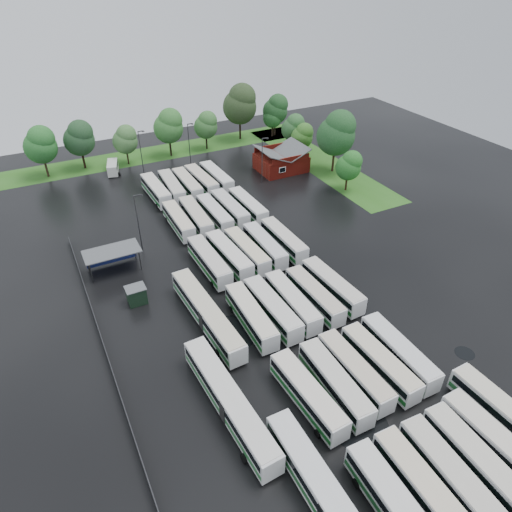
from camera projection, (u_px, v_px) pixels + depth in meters
name	position (u px, v px, depth m)	size (l,w,h in m)	color
ground	(284.00, 321.00, 60.27)	(160.00, 160.00, 0.00)	black
brick_building	(281.00, 162.00, 99.69)	(10.07, 8.60, 5.39)	maroon
wash_shed	(112.00, 253.00, 68.27)	(8.20, 4.20, 3.58)	#2D2D30
utility_hut	(136.00, 295.00, 62.66)	(2.70, 2.20, 2.62)	black
grass_strip_north	(155.00, 154.00, 108.62)	(80.00, 10.00, 0.01)	#296019
grass_strip_east	(319.00, 162.00, 104.54)	(10.00, 50.00, 0.01)	#296019
west_fence	(100.00, 334.00, 57.43)	(0.10, 50.00, 1.20)	#2D2D30
bus_r0c0	(396.00, 508.00, 38.52)	(2.88, 11.72, 3.24)	silver
bus_r0c1	(424.00, 491.00, 39.74)	(2.77, 11.56, 3.20)	silver
bus_r0c2	(451.00, 477.00, 40.70)	(3.01, 11.71, 3.23)	silver
bus_r0c3	(476.00, 461.00, 42.01)	(2.79, 11.57, 3.20)	silver
bus_r0c4	(495.00, 444.00, 43.50)	(2.76, 11.55, 3.20)	silver
bus_r1c0	(308.00, 395.00, 48.26)	(2.92, 11.50, 3.17)	silver
bus_r1c1	(335.00, 383.00, 49.57)	(2.71, 11.47, 3.18)	silver
bus_r1c2	(354.00, 371.00, 50.97)	(2.45, 11.25, 3.13)	silver
bus_r1c3	(379.00, 363.00, 51.97)	(2.67, 11.32, 3.14)	silver
bus_r1c4	(399.00, 352.00, 53.28)	(2.66, 11.50, 3.19)	silver
bus_r2c0	(251.00, 316.00, 58.46)	(2.80, 11.58, 3.21)	silver
bus_r2c1	(272.00, 309.00, 59.59)	(2.72, 11.75, 3.26)	silver
bus_r2c2	(292.00, 302.00, 60.80)	(2.60, 11.47, 3.18)	silver
bus_r2c3	(314.00, 296.00, 61.91)	(2.62, 11.27, 3.13)	silver
bus_r2c4	(332.00, 286.00, 63.61)	(3.03, 11.63, 3.21)	silver
bus_r3c0	(209.00, 261.00, 68.49)	(2.70, 11.80, 3.27)	silver
bus_r3c1	(229.00, 255.00, 69.84)	(3.07, 11.82, 3.26)	silver
bus_r3c2	(247.00, 251.00, 70.96)	(2.79, 11.35, 3.14)	silver
bus_r3c3	(265.00, 246.00, 72.20)	(2.55, 11.35, 3.15)	silver
bus_r3c4	(284.00, 240.00, 73.59)	(2.54, 11.36, 3.15)	silver
bus_r4c0	(179.00, 221.00, 78.71)	(2.49, 11.26, 3.13)	silver
bus_r4c1	(196.00, 217.00, 79.67)	(2.88, 11.91, 3.29)	silver
bus_r4c2	(215.00, 214.00, 80.72)	(2.54, 11.52, 3.20)	silver
bus_r4c3	(230.00, 208.00, 82.26)	(2.67, 11.74, 3.26)	silver
bus_r4c4	(248.00, 206.00, 83.13)	(2.63, 11.53, 3.20)	silver
bus_r5c0	(156.00, 190.00, 88.32)	(2.78, 11.80, 3.27)	silver
bus_r5c1	(172.00, 187.00, 89.55)	(3.10, 11.86, 3.27)	silver
bus_r5c2	(187.00, 184.00, 90.58)	(2.54, 11.68, 3.25)	silver
bus_r5c3	(201.00, 181.00, 92.01)	(3.04, 11.87, 3.27)	silver
bus_r5c4	(217.00, 177.00, 93.22)	(2.77, 11.88, 3.29)	silver
artic_bus_west_a	(328.00, 501.00, 38.95)	(2.58, 17.69, 3.28)	silver
artic_bus_west_b	(207.00, 314.00, 58.70)	(3.33, 17.76, 3.28)	silver
artic_bus_west_c	(229.00, 401.00, 47.45)	(3.39, 17.79, 3.28)	silver
minibus	(113.00, 167.00, 98.66)	(3.37, 5.90, 2.43)	silver
tree_north_0	(41.00, 144.00, 93.94)	(6.71, 6.71, 11.12)	#36241A
tree_north_1	(80.00, 138.00, 97.64)	(6.55, 6.55, 10.85)	black
tree_north_2	(125.00, 139.00, 100.28)	(5.45, 5.45, 9.03)	#302216
tree_north_3	(169.00, 126.00, 103.59)	(6.74, 6.74, 11.16)	black
tree_north_4	(206.00, 125.00, 107.96)	(5.56, 5.56, 9.21)	black
tree_north_5	(241.00, 104.00, 111.90)	(8.36, 8.36, 13.84)	black
tree_north_6	(276.00, 109.00, 115.62)	(6.35, 6.35, 10.51)	black
tree_east_0	(349.00, 165.00, 89.46)	(5.05, 5.05, 8.36)	black
tree_east_1	(337.00, 133.00, 95.41)	(8.11, 8.11, 13.44)	#342215
tree_east_2	(303.00, 136.00, 103.38)	(5.01, 5.01, 8.30)	black
tree_east_3	(294.00, 127.00, 107.11)	(5.38, 5.38, 8.91)	#3B2A1B
tree_east_4	(273.00, 116.00, 115.71)	(4.89, 4.88, 8.08)	black
lamp_post_ne	(263.00, 157.00, 92.26)	(1.48, 0.29, 9.59)	#2D2D30
lamp_post_nw	(138.00, 219.00, 71.52)	(1.49, 0.29, 9.65)	#2D2D30
lamp_post_back_w	(141.00, 149.00, 96.29)	(1.44, 0.28, 9.35)	#2D2D30
lamp_post_back_e	(189.00, 141.00, 100.60)	(1.42, 0.28, 9.22)	#2D2D30
puddle_0	(359.00, 426.00, 47.07)	(6.19, 6.19, 0.01)	black
puddle_1	(456.00, 409.00, 48.80)	(3.32, 3.32, 0.01)	black
puddle_2	(230.00, 333.00, 58.33)	(6.89, 6.89, 0.01)	black
puddle_3	(330.00, 313.00, 61.62)	(4.44, 4.44, 0.01)	black
puddle_4	(465.00, 353.00, 55.50)	(2.40, 2.40, 0.01)	black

